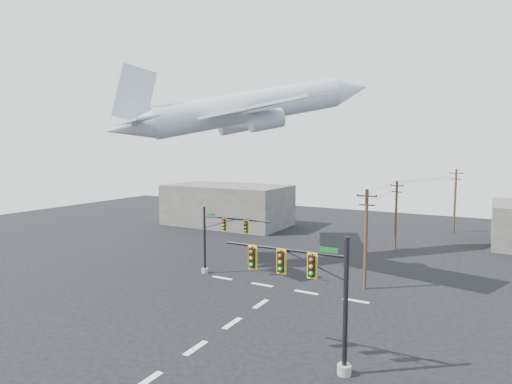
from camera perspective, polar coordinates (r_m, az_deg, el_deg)
The scene contains 10 objects.
ground at distance 26.36m, azimuth -8.05°, elevation -19.92°, with size 120.00×120.00×0.00m, color black.
lane_markings at distance 30.43m, azimuth -1.81°, elevation -16.22°, with size 14.00×21.20×0.01m.
signal_mast_near at distance 22.85m, azimuth 7.46°, elevation -13.09°, with size 7.33×0.78×7.11m.
signal_mast_far at distance 38.70m, azimuth -5.08°, elevation -6.23°, with size 7.02×0.68×6.18m.
utility_pole_a at distance 35.81m, azimuth 14.43°, elevation -5.88°, with size 1.64×0.27×8.20m.
utility_pole_b at distance 50.93m, azimuth 18.17°, elevation -2.78°, with size 1.53×0.62×7.81m.
utility_pole_c at distance 64.21m, azimuth 25.00°, elevation -0.90°, with size 1.78×0.37×8.70m.
power_lines at distance 49.86m, azimuth 19.77°, elevation 0.98°, with size 6.67×29.66×0.26m.
airliner at distance 43.28m, azimuth -0.90°, elevation 11.15°, with size 22.76×24.02×8.16m.
building_left at distance 64.51m, azimuth -3.83°, elevation -1.73°, with size 18.00×10.00×6.00m, color #67625B.
Camera 1 is at (14.29, -19.00, 11.40)m, focal length 30.00 mm.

